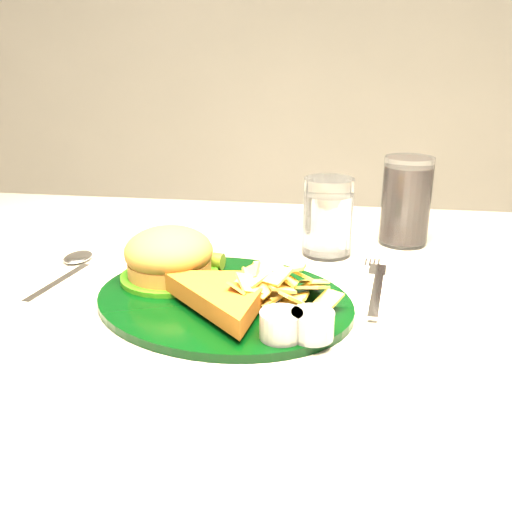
{
  "coord_description": "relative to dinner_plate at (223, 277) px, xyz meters",
  "views": [
    {
      "loc": [
        0.1,
        -0.6,
        1.02
      ],
      "look_at": [
        0.01,
        -0.02,
        0.8
      ],
      "focal_mm": 40.0,
      "sensor_mm": 36.0,
      "label": 1
    }
  ],
  "objects": [
    {
      "name": "cola_glass",
      "position": [
        0.21,
        0.24,
        0.03
      ],
      "size": [
        0.09,
        0.09,
        0.13
      ],
      "primitive_type": "cylinder",
      "rotation": [
        0.0,
        0.0,
        -0.32
      ],
      "color": "black",
      "rests_on": "table"
    },
    {
      "name": "spoon",
      "position": [
        -0.21,
        0.03,
        -0.03
      ],
      "size": [
        0.07,
        0.17,
        0.01
      ],
      "primitive_type": null,
      "rotation": [
        0.0,
        0.0,
        -0.15
      ],
      "color": "white",
      "rests_on": "table"
    },
    {
      "name": "dinner_plate",
      "position": [
        0.0,
        0.0,
        0.0
      ],
      "size": [
        0.36,
        0.33,
        0.07
      ],
      "primitive_type": null,
      "rotation": [
        0.0,
        0.0,
        -0.35
      ],
      "color": "black",
      "rests_on": "table"
    },
    {
      "name": "water_glass",
      "position": [
        0.11,
        0.18,
        0.02
      ],
      "size": [
        0.07,
        0.07,
        0.11
      ],
      "primitive_type": "cylinder",
      "rotation": [
        0.0,
        0.0,
        -0.06
      ],
      "color": "silver",
      "rests_on": "table"
    },
    {
      "name": "fork_napkin",
      "position": [
        0.17,
        0.05,
        -0.03
      ],
      "size": [
        0.14,
        0.17,
        0.01
      ],
      "primitive_type": null,
      "rotation": [
        0.0,
        0.0,
        -0.11
      ],
      "color": "silver",
      "rests_on": "table"
    }
  ]
}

